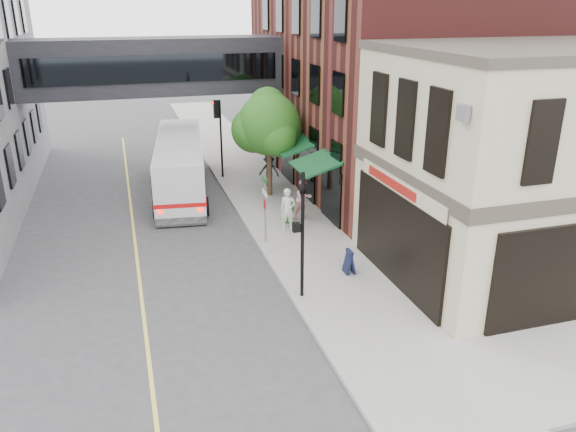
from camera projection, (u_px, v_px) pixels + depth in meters
ground at (309, 331)px, 17.84m from camera, size 120.00×120.00×0.00m
sidewalk_main at (262, 191)px, 30.88m from camera, size 4.00×60.00×0.15m
corner_building at (525, 164)px, 20.56m from camera, size 10.19×8.12×8.45m
brick_building at (393, 56)px, 31.47m from camera, size 13.76×18.00×14.00m
skyway_bridge at (154, 66)px, 30.82m from camera, size 14.00×3.18×3.00m
traffic_signal_near at (302, 220)px, 18.66m from camera, size 0.44×0.22×4.60m
traffic_signal_far at (218, 123)px, 31.93m from camera, size 0.53×0.28×4.50m
street_sign_pole at (265, 202)px, 23.52m from camera, size 0.08×0.75×3.00m
street_tree at (268, 124)px, 28.86m from camera, size 3.80×3.20×5.60m
lane_marking at (134, 233)px, 25.43m from camera, size 0.12×40.00×0.01m
bus at (180, 163)px, 30.39m from camera, size 3.76×11.11×2.93m
pedestrian_a at (288, 209)px, 25.11m from camera, size 0.77×0.58×1.90m
pedestrian_b at (303, 199)px, 26.43m from camera, size 1.10×0.97×1.89m
pedestrian_c at (269, 171)px, 31.18m from camera, size 1.31×1.11×1.75m
newspaper_box at (289, 213)px, 26.11m from camera, size 0.55×0.52×0.91m
sandwich_board at (349, 261)px, 21.18m from camera, size 0.34×0.53×0.92m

